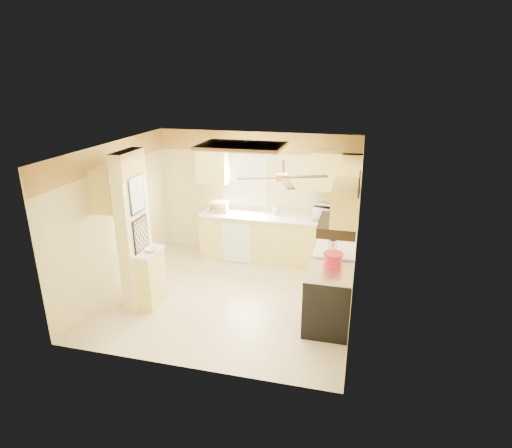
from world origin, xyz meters
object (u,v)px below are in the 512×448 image
(stove, at_px, (328,300))
(bowl, at_px, (152,250))
(kettle, at_px, (333,245))
(dutch_oven, at_px, (333,259))
(microwave, at_px, (328,213))

(stove, xyz_separation_m, bowl, (-2.76, 0.02, 0.50))
(stove, xyz_separation_m, kettle, (-0.02, 0.71, 0.58))
(stove, height_order, dutch_oven, dutch_oven)
(microwave, distance_m, dutch_oven, 1.93)
(stove, relative_size, bowl, 4.62)
(microwave, bearing_deg, dutch_oven, 106.79)
(bowl, distance_m, kettle, 2.82)
(microwave, distance_m, kettle, 1.46)
(bowl, relative_size, dutch_oven, 0.69)
(stove, height_order, microwave, microwave)
(stove, xyz_separation_m, microwave, (-0.22, 2.15, 0.62))
(microwave, xyz_separation_m, dutch_oven, (0.24, -1.92, -0.07))
(microwave, xyz_separation_m, kettle, (0.20, -1.44, -0.04))
(stove, distance_m, dutch_oven, 0.60)
(bowl, distance_m, dutch_oven, 2.79)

